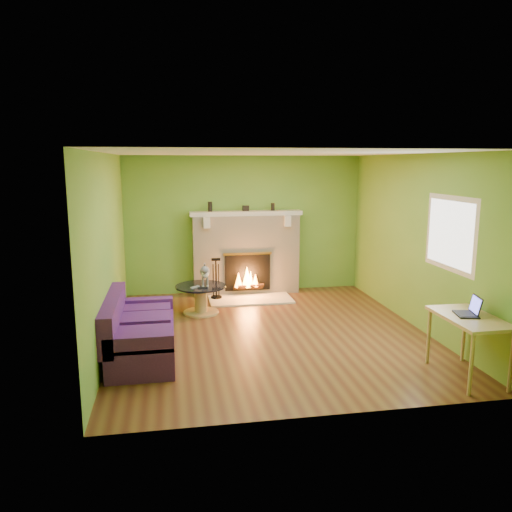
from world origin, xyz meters
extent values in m
plane|color=#552A18|center=(0.00, 0.00, 0.00)|extent=(5.00, 5.00, 0.00)
plane|color=white|center=(0.00, 0.00, 2.60)|extent=(5.00, 5.00, 0.00)
plane|color=#5F9631|center=(0.00, 2.50, 1.30)|extent=(5.00, 0.00, 5.00)
plane|color=#5F9631|center=(0.00, -2.50, 1.30)|extent=(5.00, 0.00, 5.00)
plane|color=#5F9631|center=(-2.25, 0.00, 1.30)|extent=(0.00, 5.00, 5.00)
plane|color=#5F9631|center=(2.25, 0.00, 1.30)|extent=(0.00, 5.00, 5.00)
plane|color=silver|center=(2.24, -0.90, 1.55)|extent=(0.00, 1.20, 1.20)
plane|color=white|center=(2.23, -0.90, 1.55)|extent=(0.00, 1.06, 1.06)
cube|color=beige|center=(0.00, 2.33, 0.75)|extent=(2.00, 0.35, 1.50)
cube|color=black|center=(0.00, 2.13, 0.44)|extent=(0.85, 0.03, 0.68)
cube|color=gold|center=(0.00, 2.13, 0.80)|extent=(0.91, 0.02, 0.04)
cylinder|color=black|center=(0.00, 2.10, 0.16)|extent=(0.55, 0.07, 0.07)
cube|color=beige|center=(0.00, 2.30, 1.54)|extent=(2.10, 0.28, 0.08)
cube|color=beige|center=(-0.75, 2.11, 1.40)|extent=(0.12, 0.10, 0.20)
cube|color=beige|center=(0.75, 2.11, 1.40)|extent=(0.12, 0.10, 0.20)
cube|color=beige|center=(0.00, 1.80, 0.01)|extent=(1.50, 0.75, 0.03)
cube|color=beige|center=(0.00, 2.30, 1.54)|extent=(2.10, 0.28, 0.08)
cube|color=#3E1758|center=(-1.80, -0.57, 0.20)|extent=(0.79, 1.76, 0.40)
cube|color=#3E1758|center=(-2.16, -0.57, 0.54)|extent=(0.18, 1.76, 0.50)
cube|color=#3E1758|center=(-1.80, -1.36, 0.45)|extent=(0.79, 0.18, 0.20)
cube|color=#3E1758|center=(-1.80, 0.21, 0.45)|extent=(0.79, 0.18, 0.20)
cube|color=#3E1758|center=(-1.75, -1.07, 0.45)|extent=(0.63, 0.47, 0.11)
cube|color=#3E1758|center=(-1.75, -0.48, 0.45)|extent=(0.63, 0.47, 0.11)
cube|color=#3E1758|center=(-1.75, 0.01, 0.45)|extent=(0.63, 0.47, 0.11)
cylinder|color=tan|center=(-0.94, 1.15, 0.02)|extent=(0.59, 0.59, 0.03)
cylinder|color=tan|center=(-0.94, 1.15, 0.24)|extent=(0.21, 0.21, 0.41)
cylinder|color=black|center=(-0.94, 1.15, 0.46)|extent=(0.84, 0.84, 0.03)
cube|color=tan|center=(1.95, -1.90, 0.72)|extent=(0.58, 1.00, 0.04)
cylinder|color=tan|center=(1.71, -2.35, 0.35)|extent=(0.04, 0.04, 0.70)
cylinder|color=tan|center=(2.19, -2.35, 0.35)|extent=(0.04, 0.04, 0.70)
cylinder|color=tan|center=(1.71, -1.45, 0.35)|extent=(0.04, 0.04, 0.70)
cylinder|color=tan|center=(2.19, -1.45, 0.35)|extent=(0.04, 0.04, 0.70)
cube|color=#97979A|center=(-1.04, 1.03, 0.48)|extent=(0.16, 0.14, 0.02)
cube|color=black|center=(-0.92, 0.97, 0.48)|extent=(0.16, 0.05, 0.02)
cylinder|color=black|center=(-0.67, 2.33, 1.67)|extent=(0.08, 0.08, 0.18)
cylinder|color=black|center=(0.51, 2.33, 1.65)|extent=(0.07, 0.07, 0.14)
cube|color=black|center=(0.00, 2.33, 1.63)|extent=(0.12, 0.08, 0.10)
camera|label=1|loc=(-1.41, -6.88, 2.47)|focal=35.00mm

